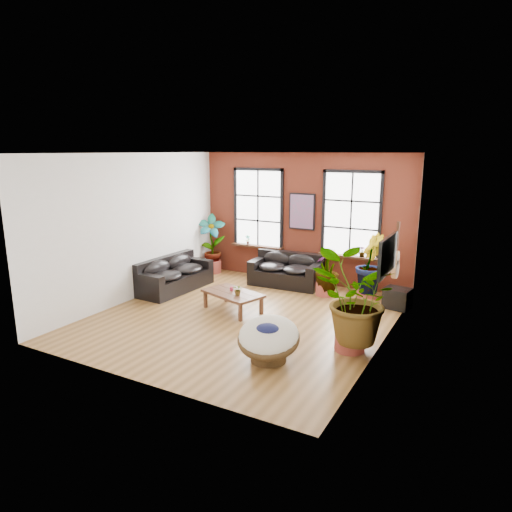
{
  "coord_description": "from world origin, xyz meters",
  "views": [
    {
      "loc": [
        4.75,
        -8.11,
        3.56
      ],
      "look_at": [
        0.0,
        0.6,
        1.25
      ],
      "focal_mm": 32.0,
      "sensor_mm": 36.0,
      "label": 1
    }
  ],
  "objects_px": {
    "sofa_left": "(173,275)",
    "papasan_chair": "(269,338)",
    "sofa_back": "(286,271)",
    "coffee_table": "(233,294)"
  },
  "relations": [
    {
      "from": "sofa_left",
      "to": "papasan_chair",
      "type": "relative_size",
      "value": 1.67
    },
    {
      "from": "sofa_back",
      "to": "sofa_left",
      "type": "relative_size",
      "value": 0.88
    },
    {
      "from": "sofa_back",
      "to": "papasan_chair",
      "type": "relative_size",
      "value": 1.46
    },
    {
      "from": "sofa_left",
      "to": "coffee_table",
      "type": "distance_m",
      "value": 2.29
    },
    {
      "from": "sofa_back",
      "to": "sofa_left",
      "type": "distance_m",
      "value": 3.0
    },
    {
      "from": "coffee_table",
      "to": "sofa_left",
      "type": "bearing_deg",
      "value": -178.53
    },
    {
      "from": "coffee_table",
      "to": "papasan_chair",
      "type": "bearing_deg",
      "value": -27.39
    },
    {
      "from": "coffee_table",
      "to": "papasan_chair",
      "type": "relative_size",
      "value": 1.17
    },
    {
      "from": "coffee_table",
      "to": "papasan_chair",
      "type": "xyz_separation_m",
      "value": [
        1.86,
        -1.86,
        0.03
      ]
    },
    {
      "from": "coffee_table",
      "to": "papasan_chair",
      "type": "height_order",
      "value": "papasan_chair"
    }
  ]
}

